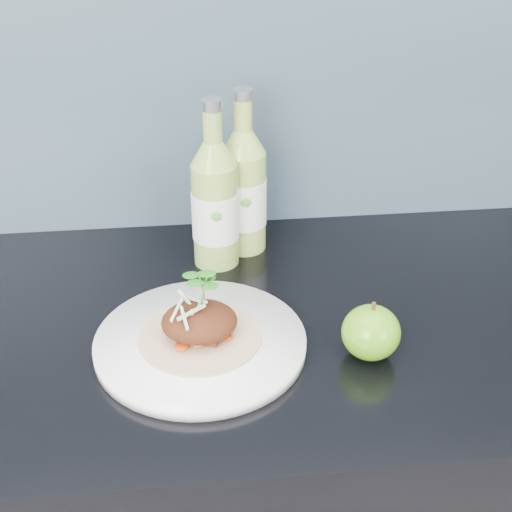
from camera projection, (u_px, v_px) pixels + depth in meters
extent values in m
cube|color=#678BA3|center=(256.00, 13.00, 1.08)|extent=(4.00, 0.02, 0.70)
cylinder|color=white|center=(200.00, 343.00, 0.93)|extent=(0.35, 0.35, 0.02)
cylinder|color=tan|center=(200.00, 337.00, 0.93)|extent=(0.16, 0.16, 0.00)
ellipsoid|color=#51230F|center=(199.00, 322.00, 0.92)|extent=(0.10, 0.08, 0.04)
ellipsoid|color=#5A880E|center=(371.00, 332.00, 0.91)|extent=(0.10, 0.10, 0.07)
cylinder|color=#472D14|center=(374.00, 307.00, 0.89)|extent=(0.01, 0.00, 0.01)
cylinder|color=#8FB24A|center=(215.00, 215.00, 1.09)|extent=(0.09, 0.09, 0.16)
cone|color=#8FB24A|center=(213.00, 153.00, 1.04)|extent=(0.07, 0.07, 0.04)
cylinder|color=#8FB24A|center=(212.00, 126.00, 1.01)|extent=(0.03, 0.03, 0.05)
cylinder|color=silver|center=(212.00, 104.00, 1.00)|extent=(0.03, 0.03, 0.01)
cylinder|color=white|center=(215.00, 215.00, 1.09)|extent=(0.09, 0.09, 0.08)
ellipsoid|color=#59A533|center=(216.00, 217.00, 1.05)|extent=(0.02, 0.00, 0.02)
cylinder|color=#9DB84C|center=(244.00, 201.00, 1.13)|extent=(0.08, 0.08, 0.16)
cone|color=#9DB84C|center=(243.00, 142.00, 1.07)|extent=(0.07, 0.07, 0.04)
cylinder|color=#9DB84C|center=(243.00, 115.00, 1.05)|extent=(0.03, 0.03, 0.05)
cylinder|color=silver|center=(243.00, 94.00, 1.04)|extent=(0.03, 0.03, 0.01)
cylinder|color=white|center=(244.00, 201.00, 1.13)|extent=(0.08, 0.08, 0.08)
ellipsoid|color=#59A533|center=(246.00, 203.00, 1.09)|extent=(0.02, 0.00, 0.02)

